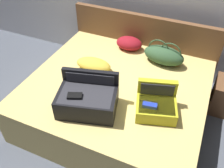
% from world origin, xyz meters
% --- Properties ---
extents(ground_plane, '(12.00, 12.00, 0.00)m').
position_xyz_m(ground_plane, '(0.00, 0.00, 0.00)').
color(ground_plane, '#4C515B').
extents(bed, '(2.07, 1.86, 0.55)m').
position_xyz_m(bed, '(0.00, 0.40, 0.27)').
color(bed, tan).
rests_on(bed, ground).
extents(headboard, '(2.11, 0.08, 0.98)m').
position_xyz_m(headboard, '(0.00, 1.37, 0.49)').
color(headboard, brown).
rests_on(headboard, ground).
extents(hard_case_large, '(0.68, 0.55, 0.36)m').
position_xyz_m(hard_case_large, '(-0.12, -0.09, 0.68)').
color(hard_case_large, black).
rests_on(hard_case_large, bed).
extents(hard_case_medium, '(0.48, 0.46, 0.30)m').
position_xyz_m(hard_case_medium, '(0.54, 0.15, 0.64)').
color(hard_case_medium, gold).
rests_on(hard_case_medium, bed).
extents(duffel_bag, '(0.56, 0.34, 0.32)m').
position_xyz_m(duffel_bag, '(0.39, 1.03, 0.66)').
color(duffel_bag, '#2D4C2D').
rests_on(duffel_bag, bed).
extents(pillow_near_headboard, '(0.37, 0.27, 0.17)m').
position_xyz_m(pillow_near_headboard, '(-0.14, 1.17, 0.63)').
color(pillow_near_headboard, maroon).
rests_on(pillow_near_headboard, bed).
extents(pillow_center_head, '(0.46, 0.26, 0.14)m').
position_xyz_m(pillow_center_head, '(-0.38, 0.54, 0.62)').
color(pillow_center_head, gold).
rests_on(pillow_center_head, bed).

